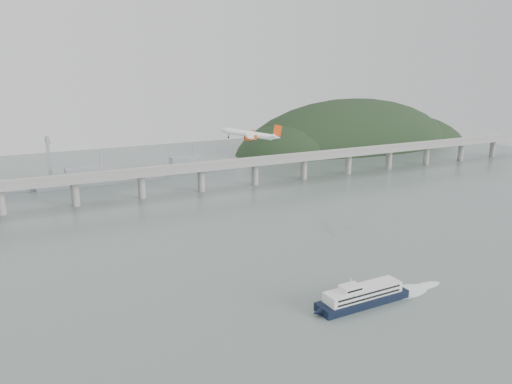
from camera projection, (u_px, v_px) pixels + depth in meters
ground at (307, 292)px, 236.23m from camera, size 900.00×900.00×0.00m
bridge at (176, 173)px, 404.79m from camera, size 800.00×22.00×23.90m
headland at (359, 159)px, 650.41m from camera, size 365.00×155.00×156.00m
ferry at (363, 296)px, 223.99m from camera, size 75.18×14.01×14.18m
airliner at (251, 134)px, 312.03m from camera, size 37.23×35.00×10.72m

